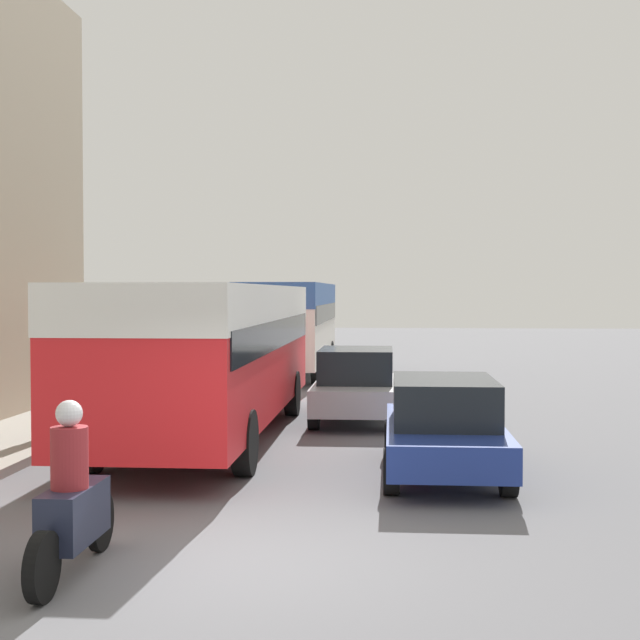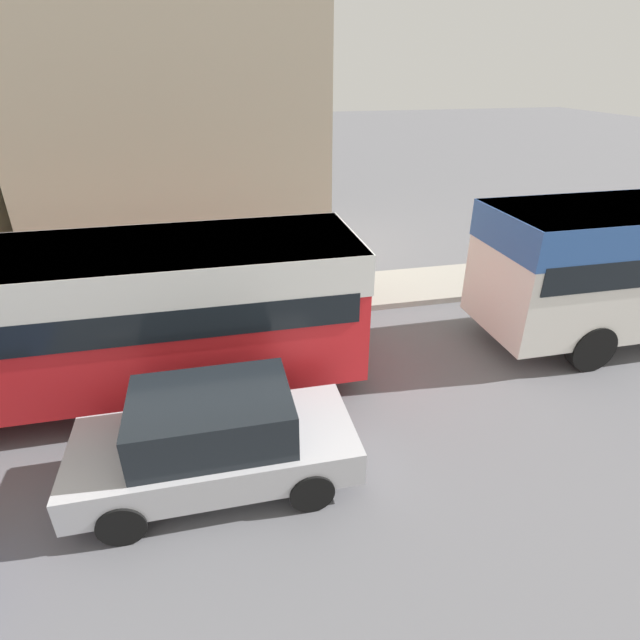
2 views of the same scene
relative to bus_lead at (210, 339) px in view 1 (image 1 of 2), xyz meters
name	(u,v)px [view 1 (image 1 of 2)]	position (x,y,z in m)	size (l,w,h in m)	color
ground_plane	(221,563)	(1.65, -7.58, -1.89)	(120.00, 120.00, 0.00)	slate
bus_lead	(210,339)	(0.00, 0.00, 0.00)	(2.66, 10.61, 2.90)	red
bus_following	(290,316)	(0.07, 12.83, 0.09)	(2.50, 9.05, 3.05)	silver
motorcycle_behind_lead	(72,506)	(0.29, -8.10, -1.21)	(0.38, 2.24, 1.73)	#1E2338
car_crossing	(356,384)	(2.66, 2.52, -1.09)	(1.83, 4.05, 1.56)	#B7B7BC
car_far_curb	(444,425)	(4.18, -3.01, -1.13)	(1.80, 4.38, 1.47)	navy
pedestrian_walking_away	(54,384)	(-2.75, -0.72, -0.80)	(0.34, 0.34, 1.82)	#232838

